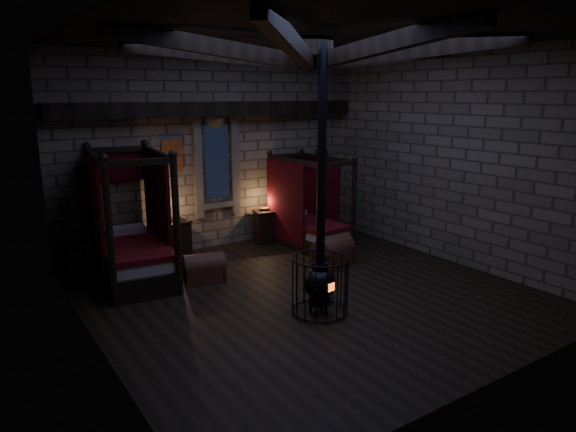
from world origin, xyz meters
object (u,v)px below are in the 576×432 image
bed_left (133,248)px  trunk_left (204,269)px  bed_right (308,224)px  stove (320,278)px  trunk_right (333,253)px

bed_left → trunk_left: bearing=-33.8°
bed_left → bed_right: bed_left is taller
bed_left → stove: size_ratio=0.59×
trunk_left → stove: (0.91, -2.30, 0.34)m
trunk_right → stove: size_ratio=0.23×
trunk_right → stove: stove is taller
bed_right → stove: stove is taller
bed_left → trunk_left: bed_left is taller
trunk_left → trunk_right: size_ratio=0.88×
bed_right → trunk_left: 3.02m
bed_left → stove: bearing=-52.1°
bed_right → trunk_right: size_ratio=2.17×
stove → bed_left: bearing=112.3°
bed_right → stove: (-1.99, -3.08, 0.08)m
bed_left → trunk_left: 1.39m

